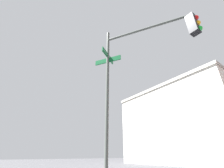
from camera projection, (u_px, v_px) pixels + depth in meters
traffic_signal_near at (144, 58)px, 5.27m from camera, size 3.41×2.29×6.07m
building_stucco at (197, 128)px, 25.47m from camera, size 17.05×19.84×10.78m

